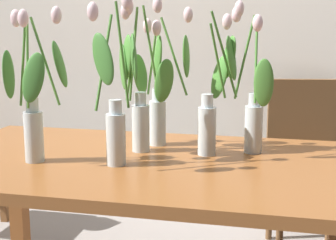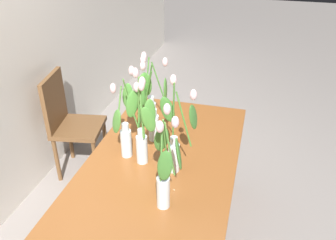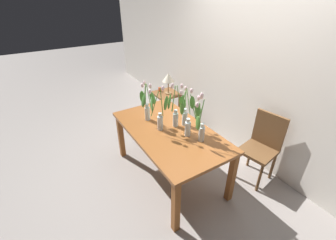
% 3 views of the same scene
% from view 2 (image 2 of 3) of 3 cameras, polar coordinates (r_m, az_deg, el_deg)
% --- Properties ---
extents(dining_table, '(1.60, 0.90, 0.74)m').
position_cam_2_polar(dining_table, '(2.23, -1.00, -8.49)').
color(dining_table, brown).
rests_on(dining_table, ground).
extents(tulip_vase_0, '(0.20, 0.19, 0.54)m').
position_cam_2_polar(tulip_vase_0, '(1.74, -0.46, -8.49)').
color(tulip_vase_0, silver).
rests_on(tulip_vase_0, dining_table).
extents(tulip_vase_1, '(0.19, 0.16, 0.55)m').
position_cam_2_polar(tulip_vase_1, '(2.42, -2.48, 2.66)').
color(tulip_vase_1, silver).
rests_on(tulip_vase_1, dining_table).
extents(tulip_vase_2, '(0.17, 0.23, 0.58)m').
position_cam_2_polar(tulip_vase_2, '(2.04, -4.21, -1.75)').
color(tulip_vase_2, silver).
rests_on(tulip_vase_2, dining_table).
extents(tulip_vase_3, '(0.25, 0.17, 0.55)m').
position_cam_2_polar(tulip_vase_3, '(2.13, -6.64, -1.04)').
color(tulip_vase_3, silver).
rests_on(tulip_vase_3, dining_table).
extents(tulip_vase_4, '(0.15, 0.24, 0.59)m').
position_cam_2_polar(tulip_vase_4, '(1.98, 1.30, -3.50)').
color(tulip_vase_4, silver).
rests_on(tulip_vase_4, dining_table).
extents(tulip_vase_5, '(0.15, 0.18, 0.57)m').
position_cam_2_polar(tulip_vase_5, '(2.30, -2.92, 1.08)').
color(tulip_vase_5, silver).
rests_on(tulip_vase_5, dining_table).
extents(dining_chair, '(0.46, 0.46, 0.93)m').
position_cam_2_polar(dining_chair, '(3.14, -15.76, 0.04)').
color(dining_chair, brown).
rests_on(dining_chair, ground).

